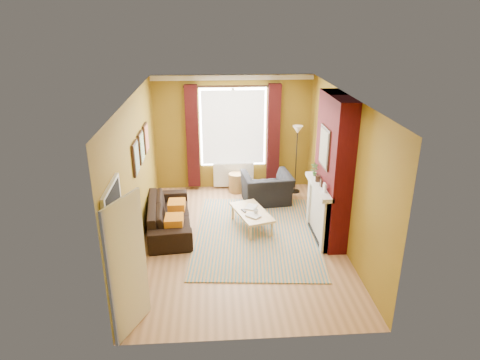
# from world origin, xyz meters

# --- Properties ---
(ground) EXTENTS (5.50, 5.50, 0.00)m
(ground) POSITION_xyz_m (0.00, 0.00, 0.00)
(ground) COLOR #946743
(ground) RESTS_ON ground
(room_walls) EXTENTS (3.82, 5.54, 2.83)m
(room_walls) POSITION_xyz_m (0.64, 0.27, 1.39)
(room_walls) COLOR olive
(room_walls) RESTS_ON ground
(striped_rug) EXTENTS (2.70, 3.55, 0.02)m
(striped_rug) POSITION_xyz_m (0.32, 0.18, 0.01)
(striped_rug) COLOR #316A89
(striped_rug) RESTS_ON ground
(sofa) EXTENTS (1.02, 2.16, 0.61)m
(sofa) POSITION_xyz_m (-1.42, 0.55, 0.31)
(sofa) COLOR black
(sofa) RESTS_ON ground
(armchair) EXTENTS (1.18, 1.06, 0.71)m
(armchair) POSITION_xyz_m (0.72, 1.68, 0.35)
(armchair) COLOR black
(armchair) RESTS_ON ground
(coffee_table) EXTENTS (0.87, 1.24, 0.38)m
(coffee_table) POSITION_xyz_m (0.25, 0.46, 0.34)
(coffee_table) COLOR tan
(coffee_table) RESTS_ON ground
(wicker_stool) EXTENTS (0.43, 0.43, 0.47)m
(wicker_stool) POSITION_xyz_m (0.06, 2.40, 0.24)
(wicker_stool) COLOR #9B7643
(wicker_stool) RESTS_ON ground
(floor_lamp) EXTENTS (0.29, 0.29, 1.67)m
(floor_lamp) POSITION_xyz_m (1.50, 2.28, 1.32)
(floor_lamp) COLOR black
(floor_lamp) RESTS_ON ground
(book_a) EXTENTS (0.34, 0.34, 0.03)m
(book_a) POSITION_xyz_m (0.20, 0.16, 0.39)
(book_a) COLOR #999999
(book_a) RESTS_ON coffee_table
(book_b) EXTENTS (0.32, 0.35, 0.02)m
(book_b) POSITION_xyz_m (0.16, 0.69, 0.39)
(book_b) COLOR #999999
(book_b) RESTS_ON coffee_table
(mug) EXTENTS (0.15, 0.15, 0.10)m
(mug) POSITION_xyz_m (0.32, 0.34, 0.42)
(mug) COLOR #999999
(mug) RESTS_ON coffee_table
(tv_remote) EXTENTS (0.10, 0.16, 0.02)m
(tv_remote) POSITION_xyz_m (0.09, 0.48, 0.39)
(tv_remote) COLOR #252527
(tv_remote) RESTS_ON coffee_table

